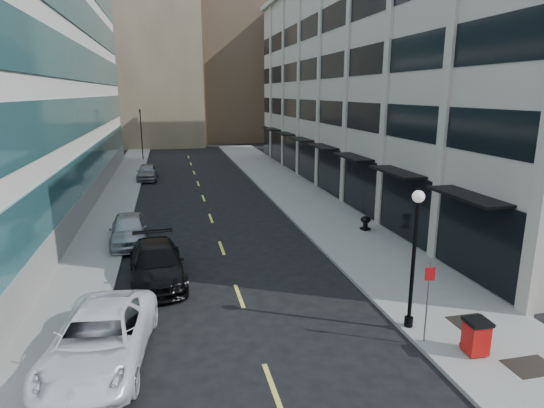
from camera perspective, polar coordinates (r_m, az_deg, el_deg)
name	(u,v)px	position (r m, az deg, el deg)	size (l,w,h in m)	color
sidewalk_right	(320,211)	(31.56, 5.99, -0.85)	(5.00, 80.00, 0.15)	gray
sidewalk_left	(106,223)	(30.20, -20.07, -2.31)	(3.00, 80.00, 0.15)	gray
building_right	(403,81)	(40.79, 16.07, 14.66)	(15.30, 46.50, 18.25)	#B2AB97
skyline_tan_near	(153,53)	(77.10, -14.72, 17.82)	(14.00, 18.00, 28.00)	#968162
skyline_brown	(226,38)	(82.03, -5.85, 20.02)	(12.00, 16.00, 34.00)	brown
skyline_tan_far	(96,75)	(87.66, -21.20, 14.86)	(12.00, 14.00, 22.00)	#968162
skyline_stone	(292,80)	(77.64, 2.47, 15.25)	(10.00, 14.00, 20.00)	#B2AB97
grate_mid	(531,367)	(16.16, 29.70, -17.30)	(1.40, 1.00, 0.01)	black
grate_far	(470,321)	(18.00, 23.61, -13.34)	(1.40, 1.00, 0.01)	black
road_centerline	(216,232)	(27.18, -7.08, -3.45)	(0.15, 68.20, 0.01)	#D8CC4C
traffic_signal	(140,113)	(56.98, -16.24, 10.95)	(0.66, 0.66, 6.98)	black
car_white_van	(100,339)	(15.12, -20.78, -15.59)	(2.73, 5.92, 1.65)	white
car_black_pickup	(157,264)	(20.50, -14.27, -7.27)	(2.24, 5.51, 1.60)	black
car_silver_sedan	(129,229)	(25.81, -17.52, -3.05)	(1.94, 4.81, 1.64)	#999DA2
car_grey_sedan	(147,172)	(44.34, -15.39, 3.89)	(1.80, 4.47, 1.52)	gray
trash_bin	(476,336)	(15.82, 24.24, -14.82)	(0.73, 0.80, 1.14)	#BA0F0C
lamppost	(414,247)	(15.84, 17.44, -5.16)	(0.41, 0.41, 4.93)	black
sign_post	(428,292)	(15.46, 19.02, -10.37)	(0.32, 0.09, 2.75)	slate
urn_planter	(366,222)	(27.25, 11.66, -2.17)	(0.60, 0.60, 0.83)	black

